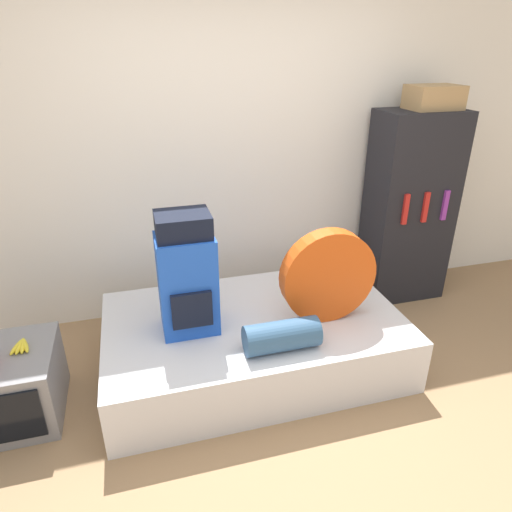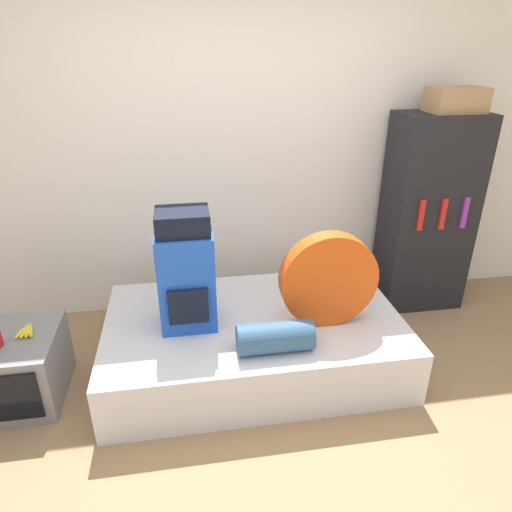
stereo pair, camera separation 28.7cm
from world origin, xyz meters
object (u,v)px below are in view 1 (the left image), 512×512
object	(u,v)px
television	(10,386)
cardboard_box	(434,97)
backpack	(187,276)
sleeping_roll	(282,336)
bookshelf	(409,208)
tent_bag	(328,276)

from	to	relation	value
television	cardboard_box	size ratio (longest dim) A/B	1.52
backpack	cardboard_box	world-z (taller)	cardboard_box
sleeping_roll	cardboard_box	xyz separation A→B (m)	(1.51, 1.00, 1.20)
television	bookshelf	world-z (taller)	bookshelf
television	bookshelf	xyz separation A→B (m)	(3.03, 0.72, 0.57)
sleeping_roll	cardboard_box	size ratio (longest dim) A/B	1.17
bookshelf	backpack	bearing A→B (deg)	-161.82
sleeping_roll	television	bearing A→B (deg)	169.50
television	sleeping_roll	bearing A→B (deg)	-10.50
sleeping_roll	cardboard_box	world-z (taller)	cardboard_box
backpack	cardboard_box	xyz separation A→B (m)	(2.01, 0.63, 0.91)
bookshelf	cardboard_box	xyz separation A→B (m)	(0.06, -0.01, 0.88)
backpack	tent_bag	size ratio (longest dim) A/B	1.24
television	tent_bag	bearing A→B (deg)	-1.24
cardboard_box	sleeping_roll	bearing A→B (deg)	-146.44
television	backpack	bearing A→B (deg)	4.23
backpack	bookshelf	xyz separation A→B (m)	(1.94, 0.64, 0.03)
cardboard_box	bookshelf	bearing A→B (deg)	172.84
backpack	television	world-z (taller)	backpack
backpack	bookshelf	distance (m)	2.05
tent_bag	television	xyz separation A→B (m)	(-1.97, 0.04, -0.48)
backpack	cardboard_box	distance (m)	2.29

